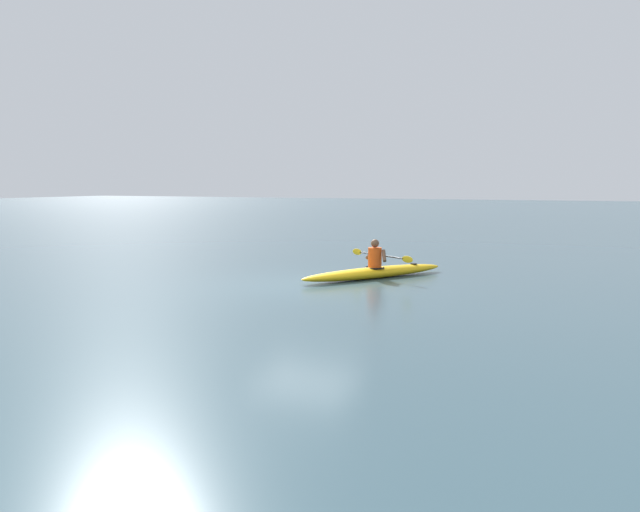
{
  "coord_description": "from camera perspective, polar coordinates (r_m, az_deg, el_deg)",
  "views": [
    {
      "loc": [
        -6.35,
        13.55,
        2.45
      ],
      "look_at": [
        -0.74,
        0.8,
        0.83
      ],
      "focal_mm": 35.46,
      "sensor_mm": 36.0,
      "label": 1
    }
  ],
  "objects": [
    {
      "name": "kayaker",
      "position": [
        16.32,
        5.04,
        0.05
      ],
      "size": [
        2.08,
        1.35,
        0.72
      ],
      "color": "#E04C14",
      "rests_on": "kayak"
    },
    {
      "name": "ground_plane",
      "position": [
        15.16,
        -1.33,
        -2.66
      ],
      "size": [
        160.0,
        160.0,
        0.0
      ],
      "primitive_type": "plane",
      "color": "#334C56"
    },
    {
      "name": "kayak",
      "position": [
        16.36,
        4.96,
        -1.48
      ],
      "size": [
        2.88,
        4.07,
        0.29
      ],
      "color": "#EAB214",
      "rests_on": "ground"
    }
  ]
}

